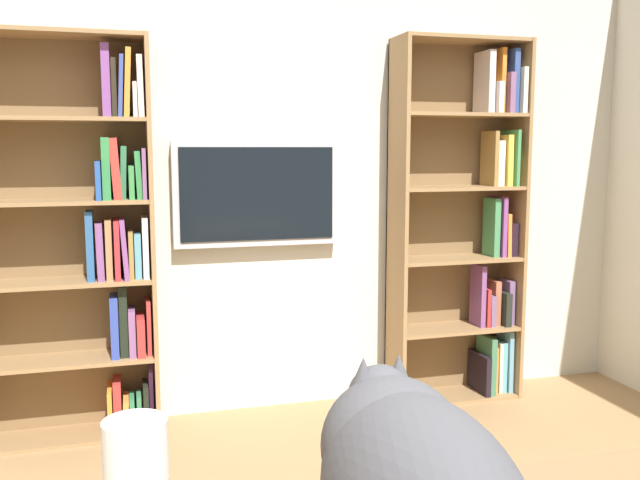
% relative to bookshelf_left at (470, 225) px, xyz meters
% --- Properties ---
extents(wall_back, '(4.52, 0.06, 2.70)m').
position_rel_bookshelf_left_xyz_m(wall_back, '(1.16, -0.17, 0.32)').
color(wall_back, beige).
rests_on(wall_back, ground).
extents(bookshelf_left, '(0.76, 0.28, 2.08)m').
position_rel_bookshelf_left_xyz_m(bookshelf_left, '(0.00, 0.00, 0.00)').
color(bookshelf_left, '#937047').
rests_on(bookshelf_left, ground).
extents(bookshelf_right, '(0.88, 0.28, 2.02)m').
position_rel_bookshelf_left_xyz_m(bookshelf_right, '(2.12, 0.00, -0.03)').
color(bookshelf_right, '#937047').
rests_on(bookshelf_right, ground).
extents(wall_mounted_tv, '(0.90, 0.07, 0.57)m').
position_rel_bookshelf_left_xyz_m(wall_mounted_tv, '(1.24, -0.08, 0.20)').
color(wall_mounted_tv, '#B7B7BC').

